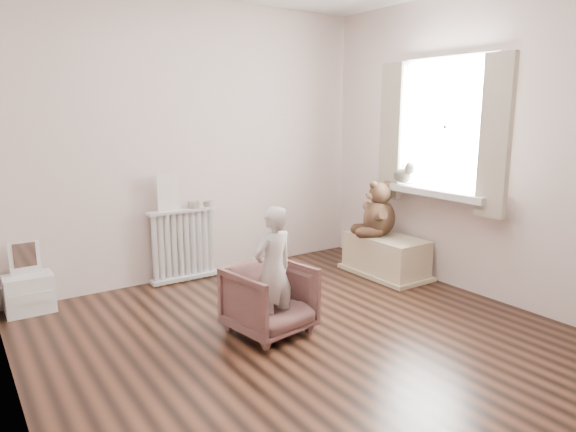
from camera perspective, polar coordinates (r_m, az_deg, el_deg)
floor at (r=3.76m, az=2.00°, el=-13.46°), size 3.60×3.60×0.01m
back_wall at (r=4.98m, az=-10.27°, el=8.06°), size 3.60×0.02×2.60m
right_wall at (r=4.71m, az=20.28°, el=7.33°), size 0.02×3.60×2.60m
window at (r=4.85m, az=17.23°, el=9.41°), size 0.03×0.90×1.10m
window_sill at (r=4.84m, az=16.15°, el=2.55°), size 0.22×1.10×0.06m
curtain_left at (r=4.43m, az=22.06°, el=8.14°), size 0.06×0.26×1.30m
curtain_right at (r=5.15m, az=11.43°, el=9.13°), size 0.06×0.26×1.30m
radiator at (r=4.93m, az=-11.53°, el=-2.74°), size 0.66×0.12×0.70m
paper_doll at (r=4.79m, az=-13.22°, el=2.56°), size 0.20×0.02×0.34m
tin_a at (r=4.91m, az=-10.45°, el=1.26°), size 0.11×0.11×0.06m
tin_b at (r=4.97m, az=-8.85°, el=1.36°), size 0.09×0.09×0.05m
toy_vanity at (r=4.62m, az=-26.95°, el=-6.28°), size 0.36×0.26×0.57m
armchair at (r=3.78m, az=-2.05°, el=-9.24°), size 0.61×0.63×0.50m
child at (r=3.66m, az=-1.66°, el=-6.07°), size 0.37×0.27×0.93m
toy_bench at (r=5.17m, az=10.79°, el=-4.23°), size 0.43×0.81×0.38m
teddy_bear at (r=5.12m, az=10.15°, el=1.04°), size 0.53×0.48×0.53m
plush_cat at (r=5.07m, az=12.70°, el=4.62°), size 0.18×0.27×0.22m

